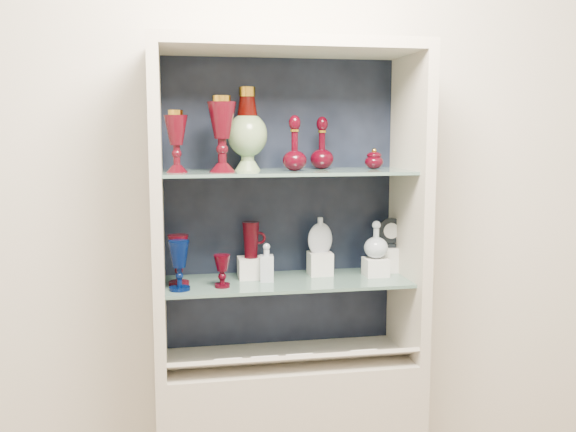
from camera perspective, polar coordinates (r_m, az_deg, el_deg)
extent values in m
cube|color=silver|center=(2.61, -0.88, 2.81)|extent=(3.50, 0.02, 2.80)
cube|color=black|center=(2.59, -0.76, 1.10)|extent=(0.98, 0.02, 1.15)
cube|color=beige|center=(2.36, -11.52, 0.32)|extent=(0.04, 0.40, 1.15)
cube|color=beige|center=(2.53, 10.74, 0.82)|extent=(0.04, 0.40, 1.15)
cube|color=beige|center=(2.40, 0.00, 14.82)|extent=(1.00, 0.40, 0.04)
cube|color=slate|center=(2.47, -0.08, -5.83)|extent=(0.92, 0.34, 0.01)
cube|color=slate|center=(2.41, -0.09, 3.93)|extent=(0.92, 0.34, 0.01)
cube|color=beige|center=(2.43, 0.48, -12.61)|extent=(0.92, 0.17, 0.09)
cube|color=white|center=(2.48, 6.55, -11.83)|extent=(0.10, 0.06, 0.03)
cube|color=white|center=(2.42, 0.88, -12.26)|extent=(0.10, 0.06, 0.03)
cube|color=white|center=(2.39, -5.41, -12.59)|extent=(0.10, 0.06, 0.03)
cube|color=white|center=(2.40, -2.20, -12.44)|extent=(0.10, 0.06, 0.03)
cube|color=silver|center=(2.50, -3.30, -4.62)|extent=(0.10, 0.10, 0.08)
cube|color=silver|center=(2.55, 2.86, -4.24)|extent=(0.09, 0.09, 0.09)
cube|color=silver|center=(2.56, 7.79, -4.51)|extent=(0.09, 0.09, 0.07)
cube|color=silver|center=(2.64, 9.11, -3.82)|extent=(0.08, 0.08, 0.10)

